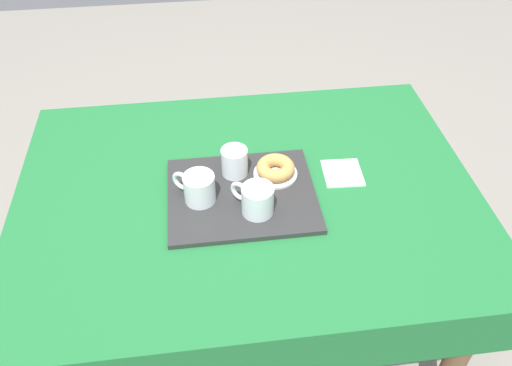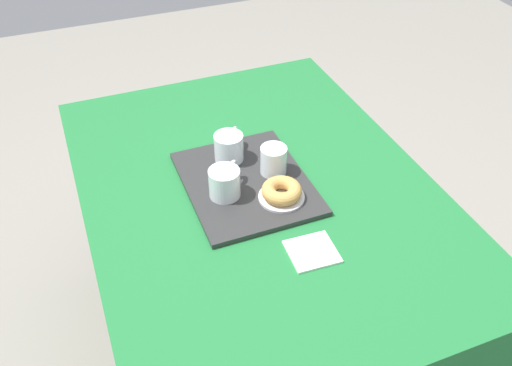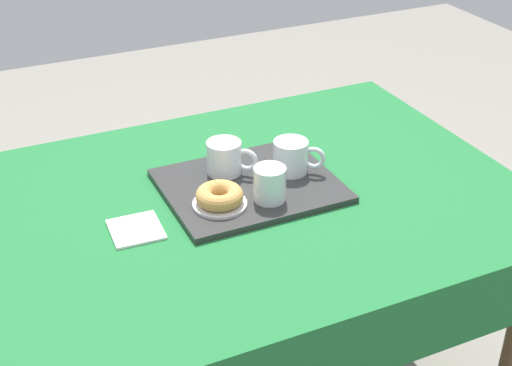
{
  "view_description": "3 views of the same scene",
  "coord_description": "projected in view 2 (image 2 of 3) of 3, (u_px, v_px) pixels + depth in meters",
  "views": [
    {
      "loc": [
        -0.11,
        -1.04,
        1.71
      ],
      "look_at": [
        0.02,
        -0.01,
        0.75
      ],
      "focal_mm": 35.95,
      "sensor_mm": 36.0,
      "label": 1
    },
    {
      "loc": [
        1.1,
        -0.44,
        1.72
      ],
      "look_at": [
        0.02,
        -0.02,
        0.76
      ],
      "focal_mm": 38.8,
      "sensor_mm": 36.0,
      "label": 2
    },
    {
      "loc": [
        0.6,
        1.34,
        1.62
      ],
      "look_at": [
        -0.01,
        0.02,
        0.77
      ],
      "focal_mm": 51.36,
      "sensor_mm": 36.0,
      "label": 3
    }
  ],
  "objects": [
    {
      "name": "ground_plane",
      "position": [
        258.0,
        339.0,
        2.01
      ],
      "size": [
        6.0,
        6.0,
        0.0
      ],
      "primitive_type": "plane",
      "color": "gray"
    },
    {
      "name": "dining_table",
      "position": [
        258.0,
        211.0,
        1.6
      ],
      "size": [
        1.29,
        0.95,
        0.73
      ],
      "color": "#1E6B33",
      "rests_on": "ground"
    },
    {
      "name": "serving_tray",
      "position": [
        246.0,
        183.0,
        1.54
      ],
      "size": [
        0.4,
        0.33,
        0.02
      ],
      "primitive_type": "cube",
      "color": "#2D2D2D",
      "rests_on": "dining_table"
    },
    {
      "name": "tea_mug_left",
      "position": [
        229.0,
        148.0,
        1.59
      ],
      "size": [
        0.12,
        0.1,
        0.08
      ],
      "color": "white",
      "rests_on": "serving_tray"
    },
    {
      "name": "tea_mug_right",
      "position": [
        225.0,
        183.0,
        1.47
      ],
      "size": [
        0.11,
        0.1,
        0.08
      ],
      "color": "white",
      "rests_on": "serving_tray"
    },
    {
      "name": "water_glass_near",
      "position": [
        273.0,
        161.0,
        1.55
      ],
      "size": [
        0.07,
        0.07,
        0.08
      ],
      "color": "white",
      "rests_on": "serving_tray"
    },
    {
      "name": "donut_plate_left",
      "position": [
        281.0,
        197.0,
        1.48
      ],
      "size": [
        0.12,
        0.12,
        0.01
      ],
      "primitive_type": "cylinder",
      "color": "silver",
      "rests_on": "serving_tray"
    },
    {
      "name": "sugar_donut_left",
      "position": [
        282.0,
        191.0,
        1.47
      ],
      "size": [
        0.11,
        0.11,
        0.04
      ],
      "primitive_type": "torus",
      "color": "tan",
      "rests_on": "donut_plate_left"
    },
    {
      "name": "paper_napkin",
      "position": [
        312.0,
        252.0,
        1.35
      ],
      "size": [
        0.12,
        0.12,
        0.01
      ],
      "primitive_type": "cube",
      "rotation": [
        0.0,
        0.0,
        -0.05
      ],
      "color": "white",
      "rests_on": "dining_table"
    }
  ]
}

